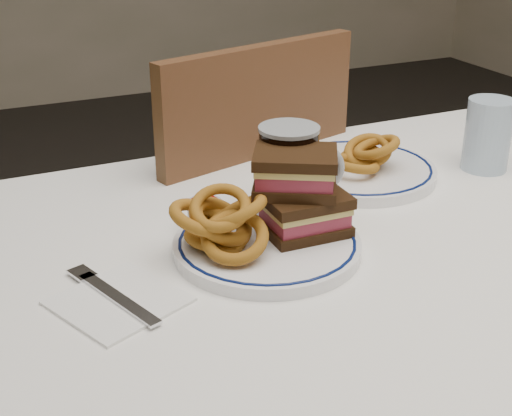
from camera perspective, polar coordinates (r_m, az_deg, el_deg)
name	(u,v)px	position (r m, az deg, el deg)	size (l,w,h in m)	color
dining_table	(389,284)	(1.15, 10.61, -5.97)	(1.27, 0.87, 0.75)	white
chair_far	(222,240)	(1.53, -2.72, -2.54)	(0.54, 0.54, 0.96)	#4B3118
main_plate	(267,245)	(0.99, 0.89, -2.98)	(0.26, 0.26, 0.02)	white
reuben_sandwich	(300,192)	(1.00, 3.54, 1.25)	(0.14, 0.13, 0.12)	black
onion_rings_main	(221,224)	(0.95, -2.79, -1.27)	(0.14, 0.13, 0.11)	brown
ketchup_ramekin	(205,209)	(1.05, -4.13, -0.08)	(0.05, 0.05, 0.03)	silver
beer_mug	(290,174)	(1.06, 2.76, 2.76)	(0.13, 0.09, 0.15)	black
water_glass	(488,135)	(1.33, 18.05, 5.59)	(0.08, 0.08, 0.13)	#A8C1D9
far_plate	(357,170)	(1.26, 8.06, 3.01)	(0.28, 0.28, 0.02)	white
onion_rings_far	(365,155)	(1.25, 8.70, 4.19)	(0.13, 0.12, 0.08)	brown
napkin_fork	(117,300)	(0.90, -11.06, -7.20)	(0.18, 0.19, 0.01)	white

